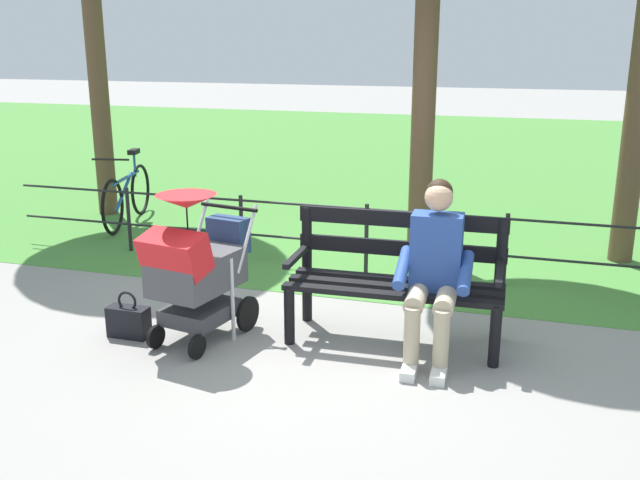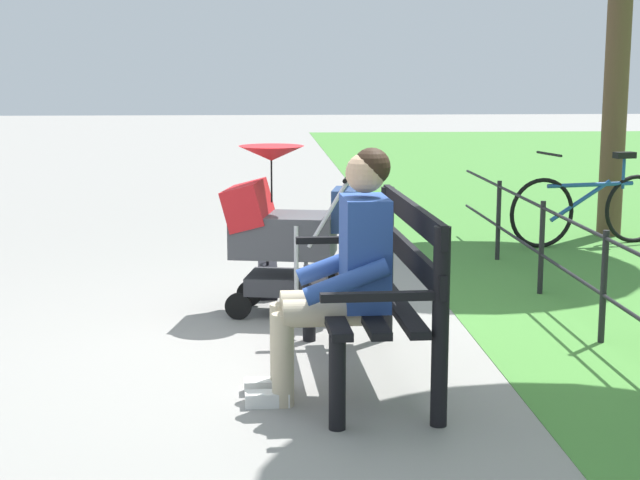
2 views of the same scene
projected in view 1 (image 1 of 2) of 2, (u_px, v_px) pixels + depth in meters
ground_plane at (319, 334)px, 5.52m from camera, size 60.00×60.00×0.00m
grass_lawn at (454, 159)px, 13.61m from camera, size 40.00×16.00×0.01m
park_bench at (397, 273)px, 5.32m from camera, size 1.62×0.65×0.96m
person_on_bench at (434, 266)px, 4.99m from camera, size 0.54×0.74×1.28m
stroller at (196, 266)px, 5.26m from camera, size 0.65×0.96×1.15m
handbag at (129, 321)px, 5.45m from camera, size 0.32×0.14×0.37m
park_fence at (395, 234)px, 6.76m from camera, size 7.88×0.04×0.70m
bicycle at (127, 195)px, 8.75m from camera, size 0.51×1.63×0.89m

